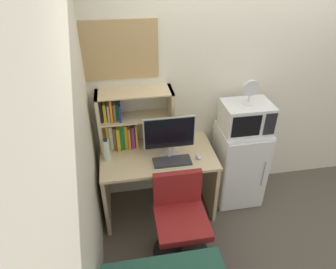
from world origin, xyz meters
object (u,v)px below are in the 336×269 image
at_px(monitor, 169,136).
at_px(wall_corkboard, 118,50).
at_px(water_bottle, 106,150).
at_px(desk_fan, 251,91).
at_px(mini_fridge, 239,164).
at_px(keyboard, 172,161).
at_px(desk_chair, 180,224).
at_px(hutch_bookshelf, 125,122).
at_px(computer_mouse, 199,156).
at_px(microwave, 246,117).

relative_size(monitor, wall_corkboard, 0.68).
xyz_separation_m(water_bottle, desk_fan, (1.43, 0.04, 0.50)).
bearing_deg(wall_corkboard, mini_fridge, -12.68).
height_order(monitor, keyboard, monitor).
bearing_deg(mini_fridge, desk_chair, -141.52).
distance_m(monitor, keyboard, 0.26).
bearing_deg(hutch_bookshelf, wall_corkboard, 91.84).
height_order(computer_mouse, microwave, microwave).
bearing_deg(hutch_bookshelf, desk_chair, -62.67).
relative_size(mini_fridge, microwave, 1.92).
xyz_separation_m(desk_chair, wall_corkboard, (-0.42, 0.91, 1.37)).
xyz_separation_m(water_bottle, wall_corkboard, (0.20, 0.32, 0.87)).
height_order(microwave, wall_corkboard, wall_corkboard).
xyz_separation_m(keyboard, computer_mouse, (0.27, 0.02, 0.01)).
height_order(water_bottle, desk_fan, desk_fan).
bearing_deg(mini_fridge, hutch_bookshelf, 172.13).
bearing_deg(desk_fan, hutch_bookshelf, 172.02).
bearing_deg(wall_corkboard, computer_mouse, -33.26).
height_order(mini_fridge, desk_chair, mini_fridge).
height_order(monitor, water_bottle, monitor).
bearing_deg(wall_corkboard, desk_fan, -12.79).
xyz_separation_m(keyboard, desk_fan, (0.80, 0.20, 0.60)).
xyz_separation_m(microwave, wall_corkboard, (-1.22, 0.27, 0.67)).
bearing_deg(mini_fridge, desk_fan, -71.07).
distance_m(hutch_bookshelf, mini_fridge, 1.36).
relative_size(hutch_bookshelf, microwave, 1.53).
bearing_deg(water_bottle, wall_corkboard, 58.07).
bearing_deg(desk_fan, computer_mouse, -161.56).
xyz_separation_m(mini_fridge, microwave, (0.00, 0.00, 0.62)).
bearing_deg(water_bottle, keyboard, -13.91).
xyz_separation_m(microwave, desk_fan, (0.00, -0.01, 0.29)).
relative_size(monitor, desk_chair, 0.58).
xyz_separation_m(computer_mouse, mini_fridge, (0.53, 0.18, -0.32)).
distance_m(mini_fridge, desk_fan, 0.91).
bearing_deg(keyboard, desk_fan, 13.85).
bearing_deg(keyboard, wall_corkboard, 131.61).
distance_m(computer_mouse, microwave, 0.64).
relative_size(monitor, desk_fan, 1.98).
height_order(desk_chair, wall_corkboard, wall_corkboard).
distance_m(monitor, desk_chair, 0.83).
relative_size(mini_fridge, wall_corkboard, 1.27).
xyz_separation_m(monitor, microwave, (0.81, 0.12, 0.06)).
xyz_separation_m(monitor, wall_corkboard, (-0.41, 0.39, 0.73)).
bearing_deg(microwave, desk_fan, -81.24).
relative_size(monitor, keyboard, 1.34).
height_order(monitor, desk_chair, monitor).
bearing_deg(microwave, water_bottle, -178.03).
height_order(water_bottle, mini_fridge, water_bottle).
relative_size(microwave, desk_fan, 1.93).
xyz_separation_m(keyboard, mini_fridge, (0.80, 0.20, -0.31)).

